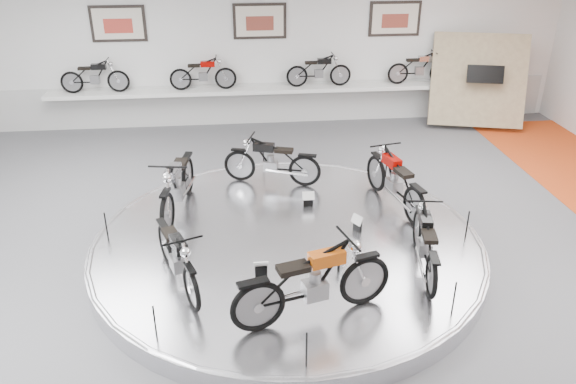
{
  "coord_description": "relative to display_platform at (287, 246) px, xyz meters",
  "views": [
    {
      "loc": [
        -0.83,
        -7.64,
        5.09
      ],
      "look_at": [
        0.04,
        0.6,
        1.0
      ],
      "focal_mm": 35.0,
      "sensor_mm": 36.0,
      "label": 1
    }
  ],
  "objects": [
    {
      "name": "floor",
      "position": [
        0.0,
        -0.3,
        -0.15
      ],
      "size": [
        16.0,
        16.0,
        0.0
      ],
      "primitive_type": "plane",
      "color": "#565658",
      "rests_on": "ground"
    },
    {
      "name": "ceiling",
      "position": [
        0.0,
        -0.3,
        3.85
      ],
      "size": [
        16.0,
        16.0,
        0.0
      ],
      "primitive_type": "plane",
      "rotation": [
        3.14,
        0.0,
        0.0
      ],
      "color": "white",
      "rests_on": "wall_back"
    },
    {
      "name": "wall_back",
      "position": [
        0.0,
        6.7,
        1.85
      ],
      "size": [
        16.0,
        0.0,
        16.0
      ],
      "primitive_type": "plane",
      "rotation": [
        1.57,
        0.0,
        0.0
      ],
      "color": "silver",
      "rests_on": "floor"
    },
    {
      "name": "dado_band",
      "position": [
        0.0,
        6.68,
        0.4
      ],
      "size": [
        15.68,
        0.04,
        1.1
      ],
      "primitive_type": "cube",
      "color": "#BCBCBA",
      "rests_on": "floor"
    },
    {
      "name": "display_platform",
      "position": [
        0.0,
        0.0,
        0.0
      ],
      "size": [
        6.4,
        6.4,
        0.3
      ],
      "primitive_type": "cylinder",
      "color": "silver",
      "rests_on": "floor"
    },
    {
      "name": "platform_rim",
      "position": [
        0.0,
        0.0,
        0.12
      ],
      "size": [
        6.4,
        6.4,
        0.1
      ],
      "primitive_type": "torus",
      "color": "#B2B2BA",
      "rests_on": "display_platform"
    },
    {
      "name": "shelf",
      "position": [
        0.0,
        6.4,
        0.85
      ],
      "size": [
        11.0,
        0.55,
        0.1
      ],
      "primitive_type": "cube",
      "color": "silver",
      "rests_on": "wall_back"
    },
    {
      "name": "poster_left",
      "position": [
        -3.5,
        6.66,
        2.55
      ],
      "size": [
        1.35,
        0.06,
        0.88
      ],
      "primitive_type": "cube",
      "color": "beige",
      "rests_on": "wall_back"
    },
    {
      "name": "poster_center",
      "position": [
        0.0,
        6.66,
        2.55
      ],
      "size": [
        1.35,
        0.06,
        0.88
      ],
      "primitive_type": "cube",
      "color": "beige",
      "rests_on": "wall_back"
    },
    {
      "name": "poster_right",
      "position": [
        3.5,
        6.66,
        2.55
      ],
      "size": [
        1.35,
        0.06,
        0.88
      ],
      "primitive_type": "cube",
      "color": "beige",
      "rests_on": "wall_back"
    },
    {
      "name": "display_panel",
      "position": [
        5.6,
        5.8,
        1.1
      ],
      "size": [
        2.56,
        1.52,
        2.3
      ],
      "primitive_type": "cube",
      "rotation": [
        -0.35,
        0.0,
        -0.26
      ],
      "color": "tan",
      "rests_on": "floor"
    },
    {
      "name": "shelf_bike_a",
      "position": [
        -4.2,
        6.4,
        1.27
      ],
      "size": [
        1.22,
        0.43,
        0.73
      ],
      "primitive_type": null,
      "color": "black",
      "rests_on": "shelf"
    },
    {
      "name": "shelf_bike_b",
      "position": [
        -1.5,
        6.4,
        1.27
      ],
      "size": [
        1.22,
        0.43,
        0.73
      ],
      "primitive_type": null,
      "color": "#8C0501",
      "rests_on": "shelf"
    },
    {
      "name": "shelf_bike_c",
      "position": [
        1.5,
        6.4,
        1.27
      ],
      "size": [
        1.22,
        0.43,
        0.73
      ],
      "primitive_type": null,
      "color": "black",
      "rests_on": "shelf"
    },
    {
      "name": "shelf_bike_d",
      "position": [
        4.2,
        6.4,
        1.27
      ],
      "size": [
        1.22,
        0.43,
        0.73
      ],
      "primitive_type": null,
      "color": "#9E9EA2",
      "rests_on": "shelf"
    },
    {
      "name": "bike_a",
      "position": [
        2.05,
        0.94,
        0.68
      ],
      "size": [
        1.02,
        1.9,
        1.06
      ],
      "primitive_type": null,
      "rotation": [
        0.0,
        0.0,
        1.79
      ],
      "color": "#8C0501",
      "rests_on": "display_platform"
    },
    {
      "name": "bike_b",
      "position": [
        -0.08,
        2.15,
        0.64
      ],
      "size": [
        1.75,
        1.04,
        0.97
      ],
      "primitive_type": null,
      "rotation": [
        0.0,
        0.0,
        2.84
      ],
      "color": "black",
      "rests_on": "display_platform"
    },
    {
      "name": "bike_c",
      "position": [
        -1.83,
        1.11,
        0.71
      ],
      "size": [
        0.98,
        1.98,
        1.11
      ],
      "primitive_type": null,
      "rotation": [
        0.0,
        0.0,
        4.54
      ],
      "color": "#9E9EA2",
      "rests_on": "display_platform"
    },
    {
      "name": "bike_d",
      "position": [
        -1.69,
        -1.1,
        0.63
      ],
      "size": [
        1.11,
        1.72,
        0.96
      ],
      "primitive_type": null,
      "rotation": [
        0.0,
        0.0,
        5.07
      ],
      "color": "black",
      "rests_on": "display_platform"
    },
    {
      "name": "bike_e",
      "position": [
        0.12,
        -2.04,
        0.71
      ],
      "size": [
        2.02,
        1.16,
        1.12
      ],
      "primitive_type": null,
      "rotation": [
        0.0,
        0.0,
        6.55
      ],
      "color": "#AF470C",
      "rests_on": "display_platform"
    },
    {
      "name": "bike_f",
      "position": [
        1.93,
        -1.11,
        0.63
      ],
      "size": [
        0.84,
        1.71,
        0.96
      ],
      "primitive_type": null,
      "rotation": [
        0.0,
        0.0,
        7.69
      ],
      "color": "black",
      "rests_on": "display_platform"
    }
  ]
}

